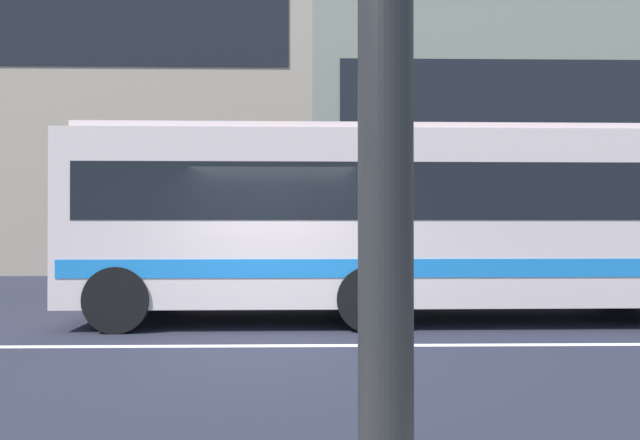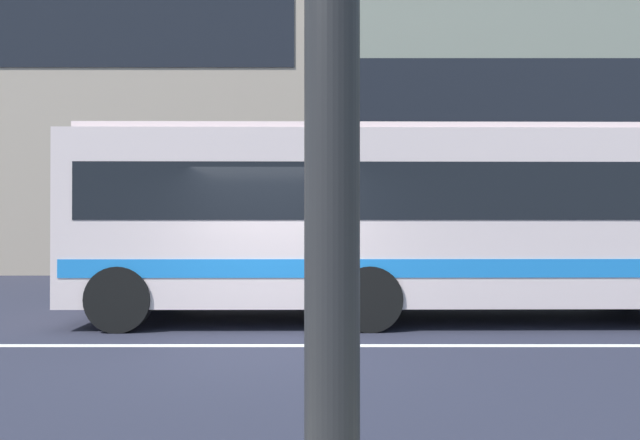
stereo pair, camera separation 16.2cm
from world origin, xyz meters
name	(u,v)px [view 2 (the right image)]	position (x,y,z in m)	size (l,w,h in m)	color
ground_plane	(266,346)	(0.00, 0.00, 0.00)	(160.00, 160.00, 0.00)	#232533
lane_centre_line	(266,346)	(0.00, 0.00, 0.00)	(60.00, 0.16, 0.01)	silver
apartment_block_left	(82,94)	(-8.89, 15.57, 6.91)	(19.09, 10.10, 13.81)	tan
apartment_block_right	(586,139)	(11.60, 15.57, 5.09)	(21.89, 10.10, 10.17)	gray
transit_bus	(400,216)	(2.12, 2.22, 1.78)	(10.98, 2.75, 3.22)	beige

